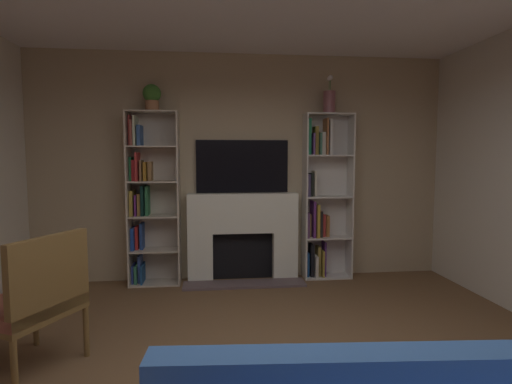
# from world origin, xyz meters

# --- Properties ---
(wall_back_accent) EXTENTS (5.37, 0.06, 2.86)m
(wall_back_accent) POSITION_xyz_m (0.00, 2.77, 1.43)
(wall_back_accent) COLOR tan
(wall_back_accent) RESTS_ON ground_plane
(fireplace) EXTENTS (1.49, 0.51, 1.11)m
(fireplace) POSITION_xyz_m (0.00, 2.63, 0.58)
(fireplace) COLOR white
(fireplace) RESTS_ON ground_plane
(tv) EXTENTS (1.17, 0.06, 0.67)m
(tv) POSITION_xyz_m (0.00, 2.71, 1.45)
(tv) COLOR black
(tv) RESTS_ON fireplace
(bookshelf_left) EXTENTS (0.62, 0.33, 2.12)m
(bookshelf_left) POSITION_xyz_m (-1.17, 2.62, 1.07)
(bookshelf_left) COLOR beige
(bookshelf_left) RESTS_ON ground_plane
(bookshelf_right) EXTENTS (0.62, 0.27, 2.12)m
(bookshelf_right) POSITION_xyz_m (1.03, 2.64, 1.03)
(bookshelf_right) COLOR silver
(bookshelf_right) RESTS_ON ground_plane
(potted_plant) EXTENTS (0.22, 0.22, 0.32)m
(potted_plant) POSITION_xyz_m (-1.09, 2.59, 2.29)
(potted_plant) COLOR #AF724B
(potted_plant) RESTS_ON bookshelf_left
(vase_with_flowers) EXTENTS (0.15, 0.15, 0.47)m
(vase_with_flowers) POSITION_xyz_m (1.09, 2.59, 2.27)
(vase_with_flowers) COLOR #834C52
(vase_with_flowers) RESTS_ON bookshelf_right
(armchair) EXTENTS (0.82, 0.86, 1.02)m
(armchair) POSITION_xyz_m (-1.69, 0.56, 0.54)
(armchair) COLOR brown
(armchair) RESTS_ON ground_plane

